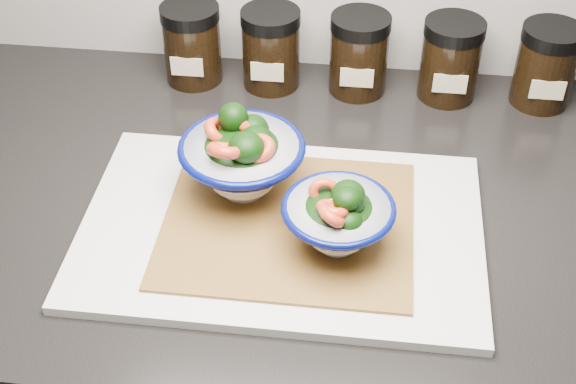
# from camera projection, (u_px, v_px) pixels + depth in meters

# --- Properties ---
(countertop) EXTENTS (3.50, 0.60, 0.04)m
(countertop) POSITION_uv_depth(u_px,v_px,m) (338.00, 211.00, 0.97)
(countertop) COLOR black
(countertop) RESTS_ON cabinet
(cutting_board) EXTENTS (0.45, 0.30, 0.01)m
(cutting_board) POSITION_uv_depth(u_px,v_px,m) (281.00, 229.00, 0.90)
(cutting_board) COLOR silver
(cutting_board) RESTS_ON countertop
(bamboo_mat) EXTENTS (0.28, 0.24, 0.00)m
(bamboo_mat) POSITION_uv_depth(u_px,v_px,m) (288.00, 223.00, 0.90)
(bamboo_mat) COLOR olive
(bamboo_mat) RESTS_ON cutting_board
(bowl_left) EXTENTS (0.15, 0.15, 0.10)m
(bowl_left) POSITION_uv_depth(u_px,v_px,m) (242.00, 158.00, 0.91)
(bowl_left) COLOR white
(bowl_left) RESTS_ON bamboo_mat
(bowl_right) EXTENTS (0.12, 0.12, 0.09)m
(bowl_right) POSITION_uv_depth(u_px,v_px,m) (339.00, 218.00, 0.85)
(bowl_right) COLOR white
(bowl_right) RESTS_ON bamboo_mat
(spice_jar_a) EXTENTS (0.08, 0.08, 0.11)m
(spice_jar_a) POSITION_uv_depth(u_px,v_px,m) (192.00, 43.00, 1.12)
(spice_jar_a) COLOR black
(spice_jar_a) RESTS_ON countertop
(spice_jar_b) EXTENTS (0.08, 0.08, 0.11)m
(spice_jar_b) POSITION_uv_depth(u_px,v_px,m) (271.00, 48.00, 1.11)
(spice_jar_b) COLOR black
(spice_jar_b) RESTS_ON countertop
(spice_jar_c) EXTENTS (0.08, 0.08, 0.11)m
(spice_jar_c) POSITION_uv_depth(u_px,v_px,m) (359.00, 54.00, 1.10)
(spice_jar_c) COLOR black
(spice_jar_c) RESTS_ON countertop
(spice_jar_d) EXTENTS (0.08, 0.08, 0.11)m
(spice_jar_d) POSITION_uv_depth(u_px,v_px,m) (450.00, 60.00, 1.09)
(spice_jar_d) COLOR black
(spice_jar_d) RESTS_ON countertop
(spice_jar_e) EXTENTS (0.08, 0.08, 0.11)m
(spice_jar_e) POSITION_uv_depth(u_px,v_px,m) (546.00, 65.00, 1.07)
(spice_jar_e) COLOR black
(spice_jar_e) RESTS_ON countertop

